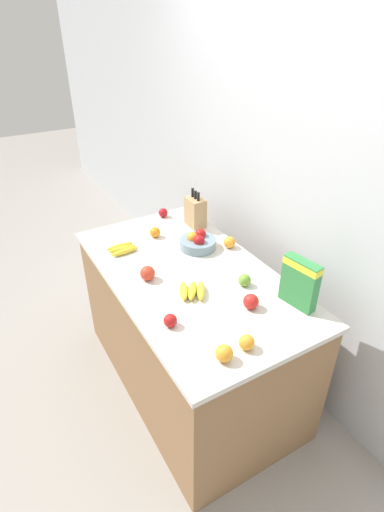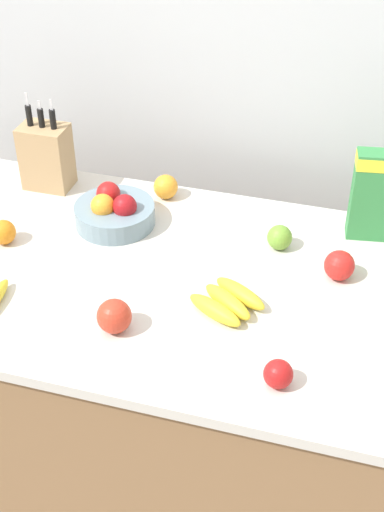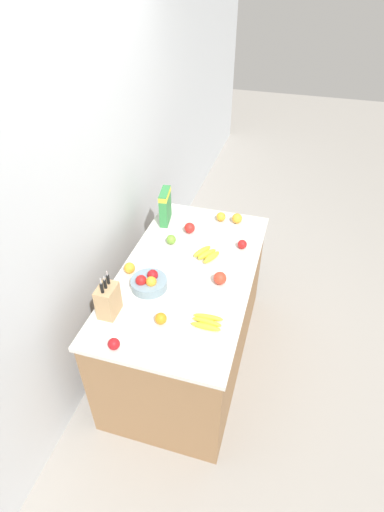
% 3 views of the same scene
% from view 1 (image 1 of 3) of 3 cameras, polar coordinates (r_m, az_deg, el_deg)
% --- Properties ---
extents(ground_plane, '(14.00, 14.00, 0.00)m').
position_cam_1_polar(ground_plane, '(2.85, -0.37, -16.91)').
color(ground_plane, gray).
extents(wall_back, '(9.00, 0.06, 2.60)m').
position_cam_1_polar(wall_back, '(2.42, 13.14, 10.62)').
color(wall_back, silver).
rests_on(wall_back, ground_plane).
extents(counter, '(1.56, 0.86, 0.87)m').
position_cam_1_polar(counter, '(2.54, -0.41, -10.44)').
color(counter, olive).
rests_on(counter, ground_plane).
extents(knife_block, '(0.14, 0.10, 0.30)m').
position_cam_1_polar(knife_block, '(2.72, 0.49, 6.32)').
color(knife_block, tan).
rests_on(knife_block, counter).
extents(cereal_box, '(0.20, 0.09, 0.26)m').
position_cam_1_polar(cereal_box, '(2.02, 15.17, -3.47)').
color(cereal_box, '#338442').
rests_on(cereal_box, counter).
extents(fruit_bowl, '(0.23, 0.23, 0.11)m').
position_cam_1_polar(fruit_bowl, '(2.48, 0.83, 2.02)').
color(fruit_bowl, gray).
rests_on(fruit_bowl, counter).
extents(banana_bunch_left, '(0.11, 0.18, 0.03)m').
position_cam_1_polar(banana_bunch_left, '(2.49, -9.91, 1.01)').
color(banana_bunch_left, yellow).
rests_on(banana_bunch_left, counter).
extents(banana_bunch_right, '(0.20, 0.19, 0.04)m').
position_cam_1_polar(banana_bunch_right, '(2.09, 0.04, -4.97)').
color(banana_bunch_right, yellow).
rests_on(banana_bunch_right, counter).
extents(apple_near_bananas, '(0.07, 0.07, 0.07)m').
position_cam_1_polar(apple_near_bananas, '(2.88, -4.14, 6.19)').
color(apple_near_bananas, '#A31419').
rests_on(apple_near_bananas, counter).
extents(apple_leftmost, '(0.08, 0.08, 0.08)m').
position_cam_1_polar(apple_leftmost, '(2.20, -6.36, -2.46)').
color(apple_leftmost, red).
rests_on(apple_leftmost, counter).
extents(apple_front, '(0.07, 0.07, 0.07)m').
position_cam_1_polar(apple_front, '(1.90, -3.11, -9.19)').
color(apple_front, red).
rests_on(apple_front, counter).
extents(apple_rightmost, '(0.08, 0.08, 0.08)m').
position_cam_1_polar(apple_rightmost, '(2.01, 8.42, -6.44)').
color(apple_rightmost, red).
rests_on(apple_rightmost, counter).
extents(apple_by_knife_block, '(0.07, 0.07, 0.07)m').
position_cam_1_polar(apple_by_knife_block, '(2.17, 7.52, -3.44)').
color(apple_by_knife_block, '#6B9E33').
rests_on(apple_by_knife_block, counter).
extents(orange_by_cereal, '(0.08, 0.08, 0.08)m').
position_cam_1_polar(orange_by_cereal, '(1.74, 4.61, -13.69)').
color(orange_by_cereal, orange).
rests_on(orange_by_cereal, counter).
extents(orange_mid_left, '(0.07, 0.07, 0.07)m').
position_cam_1_polar(orange_mid_left, '(1.80, 7.82, -12.12)').
color(orange_mid_left, orange).
rests_on(orange_mid_left, counter).
extents(orange_front_center, '(0.07, 0.07, 0.07)m').
position_cam_1_polar(orange_front_center, '(2.50, 5.37, 1.96)').
color(orange_front_center, orange).
rests_on(orange_front_center, counter).
extents(orange_mid_right, '(0.07, 0.07, 0.07)m').
position_cam_1_polar(orange_mid_right, '(2.62, -5.30, 3.40)').
color(orange_mid_right, orange).
rests_on(orange_mid_right, counter).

